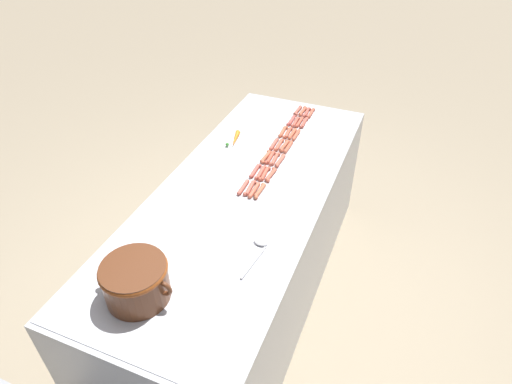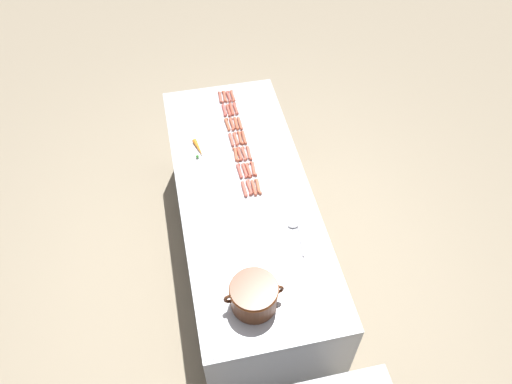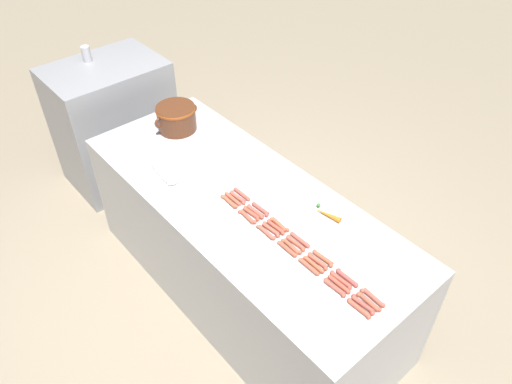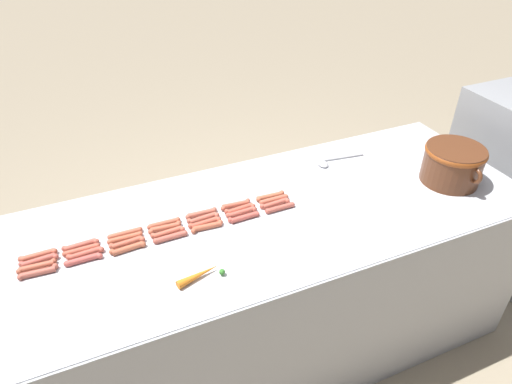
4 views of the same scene
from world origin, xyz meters
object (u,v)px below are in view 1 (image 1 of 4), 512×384
at_px(hot_dog_9, 292,134).
at_px(carrot, 235,139).
at_px(hot_dog_13, 254,190).
at_px(hot_dog_20, 250,188).
at_px(hot_dog_23, 283,132).
at_px(hot_dog_26, 256,171).
at_px(hot_dog_1, 304,123).
at_px(hot_dog_18, 270,158).
at_px(hot_dog_4, 280,161).
at_px(hot_dog_2, 296,135).
at_px(hot_dog_17, 279,145).
at_px(hot_dog_27, 244,187).
at_px(hot_dog_14, 303,111).
at_px(hot_dog_12, 265,174).
at_px(hot_dog_8, 300,122).
at_px(serving_spoon, 258,249).
at_px(hot_dog_11, 275,159).
at_px(hot_dog_19, 261,173).
at_px(hot_dog_7, 307,112).
at_px(hot_dog_10, 284,146).
at_px(hot_dog_5, 271,175).
at_px(hot_dog_22, 291,121).
at_px(hot_dog_0, 311,113).
at_px(hot_dog_21, 298,111).
at_px(bean_pot, 135,279).
at_px(hot_dog_15, 295,122).
at_px(hot_dog_6, 260,191).
at_px(hot_dog_3, 288,147).
at_px(hot_dog_16, 288,133).
at_px(hot_dog_25, 266,157).
at_px(hot_dog_24, 274,144).

height_order(hot_dog_9, carrot, carrot).
distance_m(hot_dog_13, hot_dog_20, 0.03).
xyz_separation_m(hot_dog_23, hot_dog_26, (-0.00, 0.48, 0.00)).
height_order(hot_dog_1, hot_dog_18, same).
bearing_deg(hot_dog_9, hot_dog_4, 95.64).
relative_size(hot_dog_2, hot_dog_9, 1.00).
bearing_deg(hot_dog_17, hot_dog_27, 86.57).
bearing_deg(hot_dog_14, hot_dog_12, 91.88).
height_order(hot_dog_2, hot_dog_8, same).
distance_m(hot_dog_20, serving_spoon, 0.46).
distance_m(hot_dog_11, hot_dog_19, 0.16).
relative_size(hot_dog_7, hot_dog_10, 1.00).
bearing_deg(hot_dog_5, hot_dog_22, -81.82).
xyz_separation_m(hot_dog_0, hot_dog_11, (0.03, 0.65, 0.00)).
distance_m(hot_dog_4, hot_dog_22, 0.50).
xyz_separation_m(hot_dog_21, bean_pot, (0.11, 1.81, 0.09)).
height_order(hot_dog_8, serving_spoon, hot_dog_8).
distance_m(hot_dog_15, serving_spoon, 1.23).
bearing_deg(hot_dog_17, hot_dog_11, 101.01).
bearing_deg(serving_spoon, hot_dog_14, -81.11).
distance_m(hot_dog_20, bean_pot, 0.86).
relative_size(hot_dog_6, hot_dog_19, 1.00).
bearing_deg(hot_dog_15, hot_dog_5, 95.51).
xyz_separation_m(hot_dog_7, hot_dog_21, (0.06, -0.00, 0.00)).
height_order(hot_dog_3, hot_dog_15, same).
distance_m(hot_dog_17, hot_dog_27, 0.49).
relative_size(hot_dog_16, hot_dog_20, 1.00).
relative_size(hot_dog_7, hot_dog_14, 1.00).
relative_size(hot_dog_14, hot_dog_21, 1.00).
xyz_separation_m(hot_dog_20, hot_dog_23, (0.04, -0.65, 0.00)).
xyz_separation_m(hot_dog_0, hot_dog_5, (-0.00, 0.81, 0.00)).
height_order(hot_dog_1, hot_dog_27, same).
distance_m(hot_dog_25, carrot, 0.28).
bearing_deg(hot_dog_0, carrot, 56.77).
bearing_deg(hot_dog_13, bean_pot, 78.09).
xyz_separation_m(hot_dog_4, hot_dog_22, (0.09, -0.49, 0.00)).
bearing_deg(hot_dog_17, hot_dog_1, -100.48).
bearing_deg(hot_dog_0, hot_dog_22, 59.07).
xyz_separation_m(hot_dog_6, hot_dog_19, (0.06, -0.16, 0.00)).
xyz_separation_m(hot_dog_6, hot_dog_7, (0.03, -0.97, 0.00)).
bearing_deg(carrot, hot_dog_25, 156.34).
relative_size(hot_dog_5, hot_dog_11, 1.00).
height_order(hot_dog_4, hot_dog_18, same).
height_order(hot_dog_19, hot_dog_24, same).
distance_m(hot_dog_12, hot_dog_27, 0.17).
xyz_separation_m(hot_dog_11, hot_dog_26, (0.06, 0.16, 0.00)).
bearing_deg(hot_dog_4, hot_dog_15, -82.65).
bearing_deg(hot_dog_25, hot_dog_19, 100.94).
bearing_deg(hot_dog_21, hot_dog_2, 105.41).
height_order(hot_dog_10, hot_dog_17, same).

